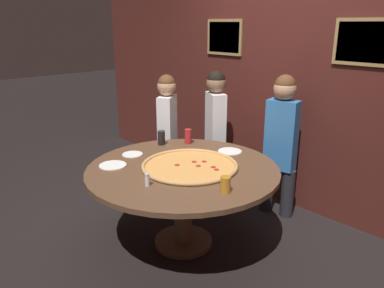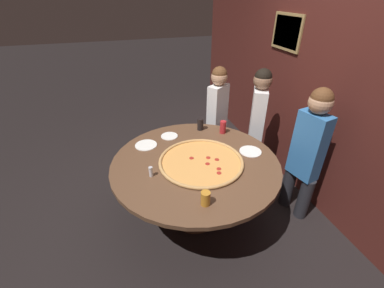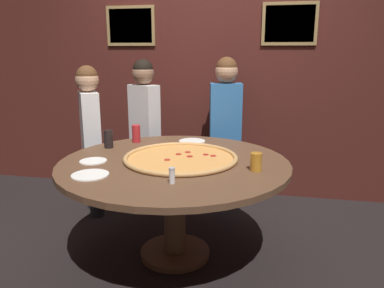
{
  "view_description": "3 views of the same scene",
  "coord_description": "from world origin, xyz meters",
  "views": [
    {
      "loc": [
        2.21,
        -1.97,
        1.91
      ],
      "look_at": [
        0.03,
        0.08,
        0.94
      ],
      "focal_mm": 35.0,
      "sensor_mm": 36.0,
      "label": 1
    },
    {
      "loc": [
        1.95,
        -0.65,
        2.18
      ],
      "look_at": [
        -0.01,
        -0.03,
        0.93
      ],
      "focal_mm": 24.0,
      "sensor_mm": 36.0,
      "label": 2
    },
    {
      "loc": [
        0.63,
        -2.47,
        1.5
      ],
      "look_at": [
        0.11,
        0.12,
        0.84
      ],
      "focal_mm": 35.0,
      "sensor_mm": 36.0,
      "label": 3
    }
  ],
  "objects": [
    {
      "name": "ground_plane",
      "position": [
        0.0,
        0.0,
        0.0
      ],
      "size": [
        24.0,
        24.0,
        0.0
      ],
      "primitive_type": "plane",
      "color": "black"
    },
    {
      "name": "back_wall",
      "position": [
        0.0,
        1.42,
        1.3
      ],
      "size": [
        6.4,
        0.08,
        2.6
      ],
      "color": "#4C1E19",
      "rests_on": "ground_plane"
    },
    {
      "name": "dining_table",
      "position": [
        0.0,
        0.0,
        0.62
      ],
      "size": [
        1.63,
        1.63,
        0.74
      ],
      "color": "brown",
      "rests_on": "ground_plane"
    },
    {
      "name": "giant_pizza",
      "position": [
        0.04,
        0.05,
        0.75
      ],
      "size": [
        0.82,
        0.82,
        0.03
      ],
      "color": "#E0994C",
      "rests_on": "dining_table"
    },
    {
      "name": "drink_cup_beside_pizza",
      "position": [
        -0.45,
        0.48,
        0.81
      ],
      "size": [
        0.07,
        0.07,
        0.15
      ],
      "primitive_type": "cylinder",
      "color": "#B22328",
      "rests_on": "dining_table"
    },
    {
      "name": "drink_cup_by_shaker",
      "position": [
        -0.61,
        0.26,
        0.81
      ],
      "size": [
        0.07,
        0.07,
        0.14
      ],
      "primitive_type": "cylinder",
      "color": "black",
      "rests_on": "dining_table"
    },
    {
      "name": "drink_cup_centre_back",
      "position": [
        0.58,
        -0.11,
        0.8
      ],
      "size": [
        0.08,
        0.08,
        0.12
      ],
      "primitive_type": "cylinder",
      "color": "#BC7A23",
      "rests_on": "dining_table"
    },
    {
      "name": "white_plate_right_side",
      "position": [
        -0.56,
        -0.13,
        0.74
      ],
      "size": [
        0.19,
        0.19,
        0.01
      ],
      "primitive_type": "cylinder",
      "color": "white",
      "rests_on": "dining_table"
    },
    {
      "name": "white_plate_far_back",
      "position": [
        0.01,
        0.59,
        0.74
      ],
      "size": [
        0.23,
        0.23,
        0.01
      ],
      "primitive_type": "cylinder",
      "color": "white",
      "rests_on": "dining_table"
    },
    {
      "name": "white_plate_near_front",
      "position": [
        -0.44,
        -0.41,
        0.74
      ],
      "size": [
        0.23,
        0.23,
        0.01
      ],
      "primitive_type": "cylinder",
      "color": "white",
      "rests_on": "dining_table"
    },
    {
      "name": "condiment_shaker",
      "position": [
        0.1,
        -0.45,
        0.79
      ],
      "size": [
        0.04,
        0.04,
        0.1
      ],
      "color": "silver",
      "rests_on": "dining_table"
    },
    {
      "name": "diner_centre_back",
      "position": [
        -0.55,
        0.98,
        0.81
      ],
      "size": [
        0.37,
        0.29,
        1.42
      ],
      "rotation": [
        0.0,
        0.0,
        2.63
      ],
      "color": "#232328",
      "rests_on": "ground_plane"
    },
    {
      "name": "diner_far_right",
      "position": [
        0.24,
        1.1,
        0.82
      ],
      "size": [
        0.38,
        0.22,
        1.45
      ],
      "rotation": [
        0.0,
        0.0,
        -2.93
      ],
      "color": "#232328",
      "rests_on": "ground_plane"
    },
    {
      "name": "diner_side_right",
      "position": [
        -0.94,
        0.62,
        0.78
      ],
      "size": [
        0.29,
        0.36,
        1.38
      ],
      "rotation": [
        0.0,
        0.0,
        2.15
      ],
      "color": "#232328",
      "rests_on": "ground_plane"
    }
  ]
}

